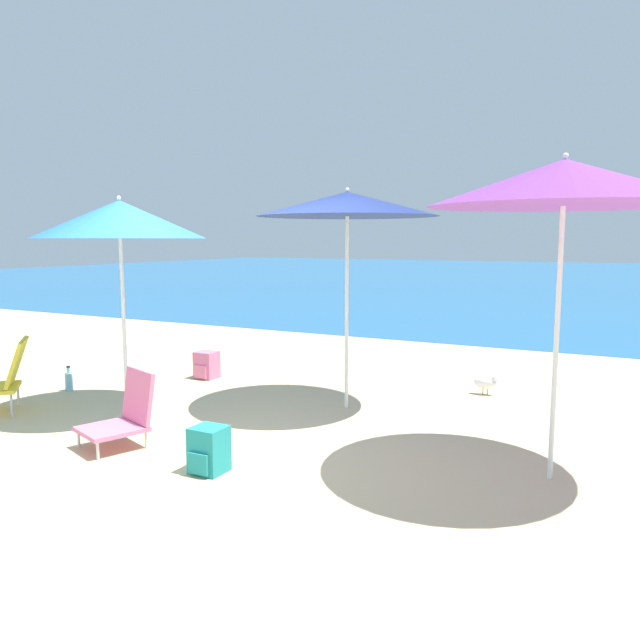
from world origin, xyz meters
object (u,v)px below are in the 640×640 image
backpack_pink (206,365)px  beach_umbrella_blue (120,219)px  beach_umbrella_navy (347,204)px  backpack_teal (209,450)px  beach_chair_yellow (3,376)px  beach_chair_pink (124,414)px  water_bottle (69,381)px  beach_umbrella_purple (564,183)px  seagull (486,383)px

backpack_pink → beach_umbrella_blue: bearing=-81.1°
beach_umbrella_navy → beach_umbrella_blue: bearing=-148.5°
backpack_teal → beach_chair_yellow: bearing=172.8°
beach_chair_pink → water_bottle: 2.26m
beach_umbrella_purple → backpack_teal: bearing=-155.5°
water_bottle → beach_chair_yellow: bearing=-79.9°
beach_chair_yellow → beach_umbrella_navy: bearing=74.7°
beach_umbrella_navy → seagull: (1.15, 1.21, -1.92)m
beach_chair_yellow → backpack_pink: beach_chair_yellow is taller
beach_chair_pink → backpack_teal: beach_chair_pink is taller
beach_chair_yellow → water_bottle: 0.97m
beach_umbrella_navy → backpack_pink: bearing=168.1°
backpack_teal → backpack_pink: bearing=128.1°
beach_umbrella_blue → beach_umbrella_navy: 2.21m
beach_umbrella_navy → seagull: size_ratio=8.26×
beach_umbrella_blue → water_bottle: size_ratio=7.40×
backpack_teal → water_bottle: bearing=156.7°
beach_umbrella_blue → seagull: (3.03, 2.36, -1.77)m
beach_umbrella_blue → beach_umbrella_purple: bearing=1.6°
beach_chair_pink → backpack_teal: (1.00, -0.17, -0.10)m
water_bottle → seagull: bearing=25.3°
beach_umbrella_blue → beach_chair_yellow: 1.96m
beach_umbrella_navy → backpack_teal: bearing=-94.2°
beach_chair_yellow → seagull: (4.10, 2.94, -0.23)m
backpack_teal → beach_umbrella_blue: bearing=151.9°
beach_umbrella_purple → backpack_teal: (-2.27, -1.03, -1.93)m
seagull → water_bottle: bearing=-154.7°
backpack_pink → seagull: backpack_pink is taller
backpack_pink → backpack_teal: bearing=-51.9°
water_bottle → beach_umbrella_purple: bearing=-2.7°
beach_umbrella_blue → seagull: bearing=38.0°
water_bottle → seagull: size_ratio=1.07×
backpack_pink → water_bottle: size_ratio=1.16×
seagull → beach_umbrella_blue: bearing=-142.0°
beach_umbrella_blue → backpack_teal: 2.62m
beach_umbrella_navy → beach_chair_pink: size_ratio=3.38×
beach_umbrella_blue → backpack_pink: beach_umbrella_blue is taller
beach_umbrella_purple → beach_umbrella_blue: bearing=-178.4°
beach_umbrella_blue → beach_umbrella_navy: beach_umbrella_navy is taller
water_bottle → beach_umbrella_navy: bearing=14.4°
beach_umbrella_blue → beach_chair_yellow: (-1.07, -0.57, -1.54)m
beach_umbrella_blue → backpack_teal: beach_umbrella_blue is taller
beach_chair_yellow → backpack_teal: beach_chair_yellow is taller
backpack_pink → seagull: 3.37m
beach_umbrella_blue → backpack_pink: (-0.25, 1.60, -1.74)m
beach_chair_yellow → beach_umbrella_purple: bearing=52.1°
beach_chair_pink → beach_chair_yellow: bearing=-165.6°
beach_umbrella_purple → beach_chair_yellow: 5.40m
beach_umbrella_blue → backpack_teal: (1.73, -0.92, -1.74)m
beach_umbrella_blue → beach_chair_pink: (0.73, -0.76, -1.63)m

